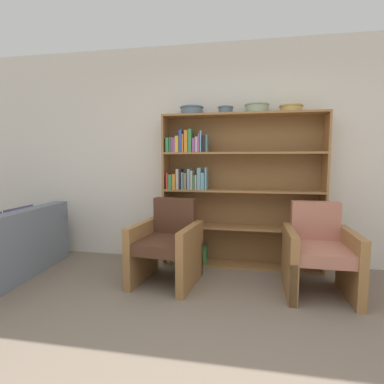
{
  "coord_description": "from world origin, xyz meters",
  "views": [
    {
      "loc": [
        0.11,
        -1.44,
        1.31
      ],
      "look_at": [
        -0.5,
        1.89,
        0.95
      ],
      "focal_mm": 28.0,
      "sensor_mm": 36.0,
      "label": 1
    }
  ],
  "objects": [
    {
      "name": "armchair_leather",
      "position": [
        -0.72,
        1.6,
        0.4
      ],
      "size": [
        0.72,
        0.76,
        0.88
      ],
      "rotation": [
        0.0,
        0.0,
        3.01
      ],
      "color": "olive",
      "rests_on": "ground"
    },
    {
      "name": "bowl_sage",
      "position": [
        0.21,
        2.22,
        1.92
      ],
      "size": [
        0.29,
        0.29,
        0.11
      ],
      "color": "gray",
      "rests_on": "bookshelf"
    },
    {
      "name": "wall_back",
      "position": [
        0.0,
        2.41,
        1.38
      ],
      "size": [
        12.0,
        0.06,
        2.75
      ],
      "color": "silver",
      "rests_on": "ground"
    },
    {
      "name": "bowl_brass",
      "position": [
        -0.16,
        2.22,
        1.91
      ],
      "size": [
        0.19,
        0.19,
        0.09
      ],
      "color": "slate",
      "rests_on": "bookshelf"
    },
    {
      "name": "bowl_stoneware",
      "position": [
        -0.57,
        2.22,
        1.92
      ],
      "size": [
        0.29,
        0.29,
        0.1
      ],
      "color": "slate",
      "rests_on": "bookshelf"
    },
    {
      "name": "armchair_cushioned",
      "position": [
        0.82,
        1.6,
        0.4
      ],
      "size": [
        0.65,
        0.69,
        0.88
      ],
      "rotation": [
        0.0,
        0.0,
        3.13
      ],
      "color": "olive",
      "rests_on": "ground"
    },
    {
      "name": "bookshelf",
      "position": [
        -0.13,
        2.24,
        0.92
      ],
      "size": [
        1.92,
        0.3,
        1.86
      ],
      "color": "olive",
      "rests_on": "ground"
    },
    {
      "name": "bowl_cream",
      "position": [
        0.59,
        2.22,
        1.91
      ],
      "size": [
        0.27,
        0.27,
        0.08
      ],
      "color": "tan",
      "rests_on": "bookshelf"
    }
  ]
}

